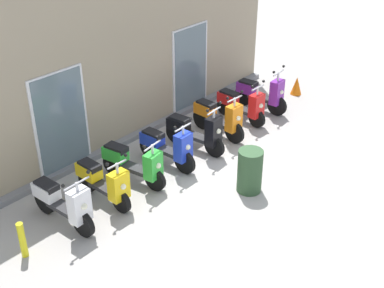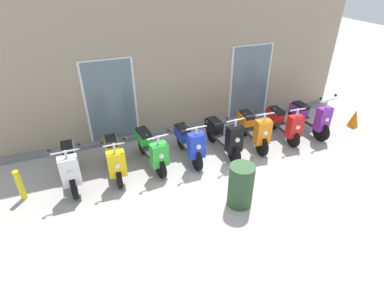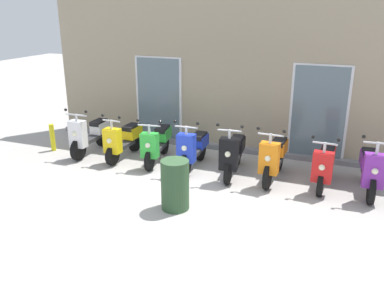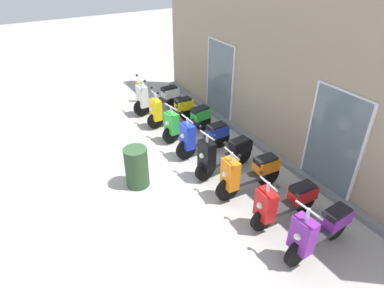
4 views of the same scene
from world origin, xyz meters
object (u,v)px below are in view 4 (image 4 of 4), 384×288
at_px(scooter_black, 223,154).
at_px(curb_bollard, 139,92).
at_px(scooter_white, 157,97).
at_px(scooter_green, 187,121).
at_px(trash_bin, 137,167).
at_px(scooter_blue, 203,136).
at_px(scooter_purple, 319,230).
at_px(scooter_red, 284,202).
at_px(scooter_yellow, 171,110).
at_px(scooter_orange, 248,173).

distance_m(scooter_black, curb_bollard, 4.75).
bearing_deg(scooter_white, scooter_green, 1.97).
bearing_deg(trash_bin, scooter_green, 123.63).
bearing_deg(scooter_black, scooter_green, 176.84).
relative_size(scooter_white, scooter_blue, 1.03).
height_order(scooter_blue, trash_bin, scooter_blue).
height_order(scooter_white, scooter_black, scooter_black).
bearing_deg(scooter_purple, curb_bollard, -178.43).
distance_m(scooter_red, scooter_purple, 0.86).
bearing_deg(scooter_red, curb_bollard, -178.01).
bearing_deg(trash_bin, scooter_purple, 30.76).
distance_m(scooter_yellow, scooter_orange, 3.65).
height_order(scooter_red, trash_bin, scooter_red).
xyz_separation_m(scooter_green, curb_bollard, (-2.85, -0.25, -0.12)).
relative_size(scooter_black, scooter_orange, 1.02).
xyz_separation_m(scooter_white, scooter_purple, (6.49, 0.02, 0.01)).
height_order(scooter_orange, trash_bin, scooter_orange).
bearing_deg(scooter_yellow, scooter_black, -0.82).
height_order(scooter_black, scooter_purple, scooter_purple).
bearing_deg(scooter_red, scooter_green, 179.78).
bearing_deg(scooter_yellow, scooter_purple, 0.26).
xyz_separation_m(curb_bollard, trash_bin, (4.19, -1.77, 0.12)).
height_order(scooter_green, scooter_orange, scooter_orange).
bearing_deg(scooter_white, scooter_purple, 0.21).
distance_m(scooter_green, curb_bollard, 2.87).
bearing_deg(scooter_orange, scooter_green, 178.31).
xyz_separation_m(scooter_black, scooter_purple, (2.76, 0.06, 0.00)).
bearing_deg(scooter_purple, scooter_red, 178.31).
distance_m(scooter_red, trash_bin, 3.17).
xyz_separation_m(scooter_yellow, scooter_green, (0.87, 0.06, 0.00)).
bearing_deg(trash_bin, scooter_orange, 53.32).
relative_size(scooter_purple, trash_bin, 1.71).
distance_m(scooter_blue, curb_bollard, 3.81).
distance_m(scooter_orange, scooter_purple, 1.88).
relative_size(scooter_white, scooter_yellow, 1.08).
relative_size(scooter_blue, scooter_black, 0.97).
height_order(scooter_white, scooter_red, scooter_white).
height_order(scooter_blue, scooter_black, scooter_black).
bearing_deg(scooter_blue, curb_bollard, -177.46).
xyz_separation_m(scooter_blue, scooter_orange, (1.83, -0.01, 0.03)).
xyz_separation_m(scooter_white, scooter_blue, (2.79, -0.01, -0.00)).
distance_m(scooter_white, scooter_purple, 6.49).
distance_m(scooter_yellow, scooter_black, 2.76).
relative_size(scooter_green, scooter_purple, 1.02).
bearing_deg(trash_bin, scooter_yellow, 138.64).
bearing_deg(curb_bollard, scooter_white, 10.17).
relative_size(scooter_green, scooter_orange, 1.01).
bearing_deg(scooter_green, trash_bin, -56.37).
xyz_separation_m(scooter_white, scooter_red, (5.64, 0.05, -0.02)).
height_order(scooter_green, curb_bollard, scooter_green).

